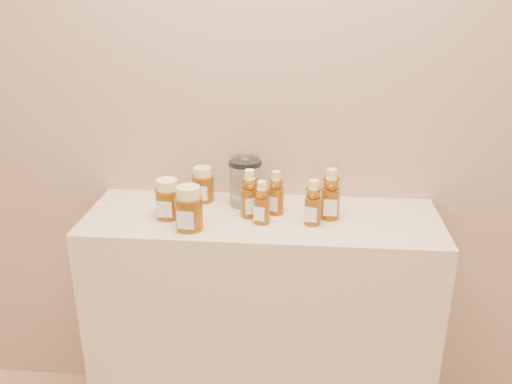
# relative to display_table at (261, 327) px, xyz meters

# --- Properties ---
(wall_back) EXTENTS (3.50, 0.02, 2.70)m
(wall_back) POSITION_rel_display_table_xyz_m (0.00, 0.20, 0.90)
(wall_back) COLOR tan
(wall_back) RESTS_ON ground
(display_table) EXTENTS (1.20, 0.40, 0.90)m
(display_table) POSITION_rel_display_table_xyz_m (0.00, 0.00, 0.00)
(display_table) COLOR beige
(display_table) RESTS_ON ground
(bear_bottle_back_left) EXTENTS (0.08, 0.08, 0.19)m
(bear_bottle_back_left) POSITION_rel_display_table_xyz_m (-0.04, -0.00, 0.54)
(bear_bottle_back_left) COLOR #6A3408
(bear_bottle_back_left) RESTS_ON display_table
(bear_bottle_back_mid) EXTENTS (0.08, 0.08, 0.17)m
(bear_bottle_back_mid) POSITION_rel_display_table_xyz_m (0.05, 0.03, 0.54)
(bear_bottle_back_mid) COLOR #6A3408
(bear_bottle_back_mid) RESTS_ON display_table
(bear_bottle_back_right) EXTENTS (0.07, 0.07, 0.20)m
(bear_bottle_back_right) POSITION_rel_display_table_xyz_m (0.23, 0.01, 0.55)
(bear_bottle_back_right) COLOR #6A3408
(bear_bottle_back_right) RESTS_ON display_table
(bear_bottle_front_left) EXTENTS (0.07, 0.07, 0.16)m
(bear_bottle_front_left) POSITION_rel_display_table_xyz_m (0.00, -0.05, 0.53)
(bear_bottle_front_left) COLOR #6A3408
(bear_bottle_front_left) RESTS_ON display_table
(bear_bottle_front_right) EXTENTS (0.07, 0.07, 0.17)m
(bear_bottle_front_right) POSITION_rel_display_table_xyz_m (0.17, -0.04, 0.54)
(bear_bottle_front_right) COLOR #6A3408
(bear_bottle_front_right) RESTS_ON display_table
(honey_jar_left) EXTENTS (0.09, 0.09, 0.13)m
(honey_jar_left) POSITION_rel_display_table_xyz_m (-0.31, -0.03, 0.52)
(honey_jar_left) COLOR #6A3408
(honey_jar_left) RESTS_ON display_table
(honey_jar_back) EXTENTS (0.08, 0.08, 0.13)m
(honey_jar_back) POSITION_rel_display_table_xyz_m (-0.22, 0.12, 0.51)
(honey_jar_back) COLOR #6A3408
(honey_jar_back) RESTS_ON display_table
(honey_jar_front) EXTENTS (0.10, 0.10, 0.14)m
(honey_jar_front) POSITION_rel_display_table_xyz_m (-0.22, -0.11, 0.52)
(honey_jar_front) COLOR #6A3408
(honey_jar_front) RESTS_ON display_table
(glass_canister) EXTENTS (0.14, 0.14, 0.18)m
(glass_canister) POSITION_rel_display_table_xyz_m (-0.07, 0.10, 0.54)
(glass_canister) COLOR white
(glass_canister) RESTS_ON display_table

